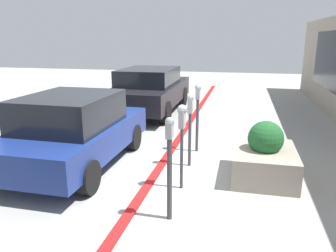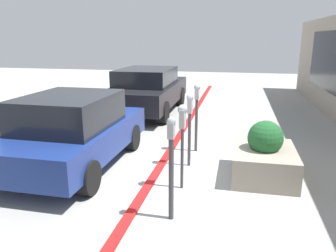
# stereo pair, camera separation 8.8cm
# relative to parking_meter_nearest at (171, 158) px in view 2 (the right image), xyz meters

# --- Properties ---
(ground_plane) EXTENTS (40.00, 40.00, 0.00)m
(ground_plane) POSITION_rel_parking_meter_nearest_xyz_m (1.56, 0.54, -0.95)
(ground_plane) COLOR #999993
(curb_strip) EXTENTS (24.50, 0.16, 0.04)m
(curb_strip) POSITION_rel_parking_meter_nearest_xyz_m (1.56, 0.62, -0.93)
(curb_strip) COLOR red
(curb_strip) RESTS_ON ground_plane
(parking_meter_nearest) EXTENTS (0.15, 0.13, 1.54)m
(parking_meter_nearest) POSITION_rel_parking_meter_nearest_xyz_m (0.00, 0.00, 0.00)
(parking_meter_nearest) COLOR #38383D
(parking_meter_nearest) RESTS_ON ground_plane
(parking_meter_second) EXTENTS (0.20, 0.17, 1.51)m
(parking_meter_second) POSITION_rel_parking_meter_nearest_xyz_m (1.05, 0.02, 0.19)
(parking_meter_second) COLOR #38383D
(parking_meter_second) RESTS_ON ground_plane
(parking_meter_middle) EXTENTS (0.17, 0.14, 1.51)m
(parking_meter_middle) POSITION_rel_parking_meter_nearest_xyz_m (2.12, 0.05, 0.10)
(parking_meter_middle) COLOR #38383D
(parking_meter_middle) RESTS_ON ground_plane
(parking_meter_fourth) EXTENTS (0.17, 0.15, 1.58)m
(parking_meter_fourth) POSITION_rel_parking_meter_nearest_xyz_m (3.06, 0.03, 0.14)
(parking_meter_fourth) COLOR #38383D
(parking_meter_fourth) RESTS_ON ground_plane
(planter_box) EXTENTS (1.50, 1.15, 1.11)m
(planter_box) POSITION_rel_parking_meter_nearest_xyz_m (1.85, -1.42, -0.56)
(planter_box) COLOR gray
(planter_box) RESTS_ON ground_plane
(parked_car_middle) EXTENTS (3.86, 1.90, 1.51)m
(parked_car_middle) POSITION_rel_parking_meter_nearest_xyz_m (1.61, 2.36, -0.19)
(parked_car_middle) COLOR navy
(parked_car_middle) RESTS_ON ground_plane
(parked_car_rear) EXTENTS (4.80, 2.03, 1.57)m
(parked_car_rear) POSITION_rel_parking_meter_nearest_xyz_m (6.81, 2.23, -0.13)
(parked_car_rear) COLOR black
(parked_car_rear) RESTS_ON ground_plane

